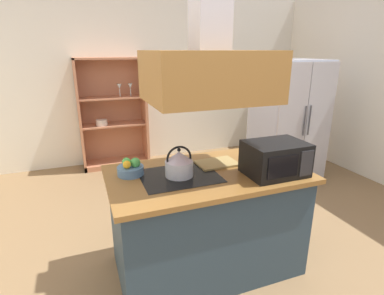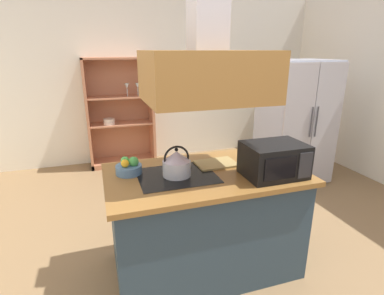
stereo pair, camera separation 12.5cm
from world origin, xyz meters
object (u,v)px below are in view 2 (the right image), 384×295
(dish_cabinet, at_px, (121,119))
(cutting_board, at_px, (216,164))
(kettle, at_px, (177,163))
(microwave, at_px, (274,160))
(fruit_bowl, at_px, (129,167))
(refrigerator, at_px, (295,122))

(dish_cabinet, xyz_separation_m, cutting_board, (0.57, -2.72, 0.15))
(dish_cabinet, height_order, kettle, dish_cabinet)
(kettle, bearing_deg, microwave, -17.41)
(dish_cabinet, relative_size, cutting_board, 5.08)
(cutting_board, height_order, fruit_bowl, fruit_bowl)
(refrigerator, distance_m, fruit_bowl, 2.80)
(refrigerator, relative_size, cutting_board, 5.03)
(refrigerator, distance_m, dish_cabinet, 2.71)
(fruit_bowl, bearing_deg, kettle, -24.46)
(microwave, bearing_deg, cutting_board, 133.39)
(cutting_board, distance_m, fruit_bowl, 0.73)
(refrigerator, distance_m, cutting_board, 2.20)
(refrigerator, bearing_deg, dish_cabinet, 149.00)
(cutting_board, bearing_deg, refrigerator, 36.98)
(microwave, relative_size, fruit_bowl, 2.23)
(refrigerator, height_order, cutting_board, refrigerator)
(refrigerator, xyz_separation_m, fruit_bowl, (-2.49, -1.29, 0.10))
(cutting_board, bearing_deg, microwave, -46.61)
(kettle, xyz_separation_m, cutting_board, (0.38, 0.13, -0.09))
(refrigerator, bearing_deg, microwave, -130.31)
(microwave, bearing_deg, kettle, 162.59)
(refrigerator, height_order, microwave, refrigerator)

